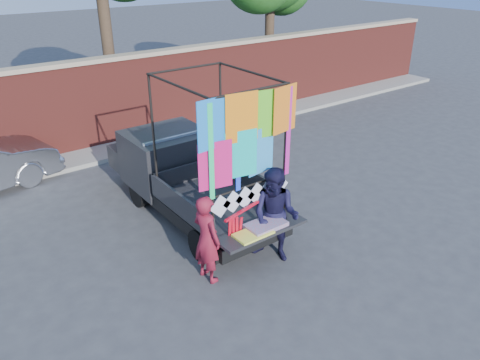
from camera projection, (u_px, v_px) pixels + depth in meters
ground at (242, 252)px, 9.12m from camera, size 90.00×90.00×0.00m
brick_wall at (97, 103)px, 13.58m from camera, size 30.00×0.45×2.61m
curb at (112, 151)px, 13.63m from camera, size 30.00×1.20×0.12m
pickup_truck at (180, 173)px, 10.44m from camera, size 2.07×5.20×3.27m
woman at (207, 239)px, 8.05m from camera, size 0.46×0.64×1.64m
man at (275, 216)px, 8.56m from camera, size 1.06×1.13×1.84m
streamer_bundle at (238, 222)px, 8.18m from camera, size 0.89×0.26×0.63m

